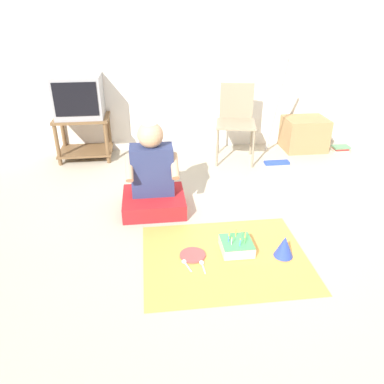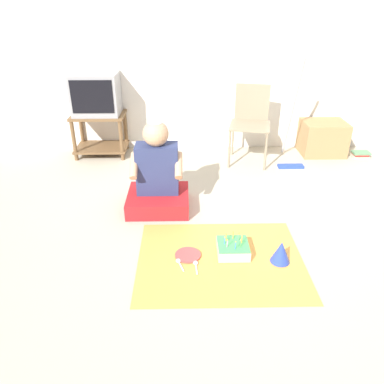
# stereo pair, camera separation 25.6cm
# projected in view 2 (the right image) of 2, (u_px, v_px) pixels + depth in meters

# --- Properties ---
(ground_plane) EXTENTS (16.00, 16.00, 0.00)m
(ground_plane) POSITION_uv_depth(u_px,v_px,m) (270.00, 242.00, 2.89)
(ground_plane) COLOR #BCB29E
(wall_back) EXTENTS (6.40, 0.06, 2.55)m
(wall_back) POSITION_uv_depth(u_px,v_px,m) (242.00, 38.00, 4.17)
(wall_back) COLOR white
(wall_back) RESTS_ON ground_plane
(tv_stand) EXTENTS (0.60, 0.43, 0.49)m
(tv_stand) POSITION_uv_depth(u_px,v_px,m) (100.00, 131.00, 4.38)
(tv_stand) COLOR brown
(tv_stand) RESTS_ON ground_plane
(tv) EXTENTS (0.51, 0.41, 0.45)m
(tv) POSITION_uv_depth(u_px,v_px,m) (96.00, 94.00, 4.18)
(tv) COLOR #99999E
(tv) RESTS_ON tv_stand
(folding_chair) EXTENTS (0.51, 0.51, 0.84)m
(folding_chair) POSITION_uv_depth(u_px,v_px,m) (251.00, 118.00, 4.15)
(folding_chair) COLOR gray
(folding_chair) RESTS_ON ground_plane
(cardboard_box_stack) EXTENTS (0.50, 0.41, 0.39)m
(cardboard_box_stack) POSITION_uv_depth(u_px,v_px,m) (323.00, 138.00, 4.45)
(cardboard_box_stack) COLOR #A87F51
(cardboard_box_stack) RESTS_ON ground_plane
(dust_mop) EXTENTS (0.28, 0.47, 1.17)m
(dust_mop) POSITION_uv_depth(u_px,v_px,m) (292.00, 135.00, 4.10)
(dust_mop) COLOR #2D4CB2
(dust_mop) RESTS_ON ground_plane
(book_pile) EXTENTS (0.20, 0.15, 0.07)m
(book_pile) POSITION_uv_depth(u_px,v_px,m) (360.00, 154.00, 4.41)
(book_pile) COLOR beige
(book_pile) RESTS_ON ground_plane
(person_seated) EXTENTS (0.54, 0.49, 0.86)m
(person_seated) POSITION_uv_depth(u_px,v_px,m) (158.00, 178.00, 3.26)
(person_seated) COLOR red
(person_seated) RESTS_ON ground_plane
(party_cloth) EXTENTS (1.18, 0.95, 0.01)m
(party_cloth) POSITION_uv_depth(u_px,v_px,m) (220.00, 259.00, 2.69)
(party_cloth) COLOR #EFA84C
(party_cloth) RESTS_ON ground_plane
(birthday_cake) EXTENTS (0.23, 0.23, 0.15)m
(birthday_cake) POSITION_uv_depth(u_px,v_px,m) (233.00, 248.00, 2.73)
(birthday_cake) COLOR #F4E0C6
(birthday_cake) RESTS_ON party_cloth
(party_hat_blue) EXTENTS (0.14, 0.14, 0.16)m
(party_hat_blue) POSITION_uv_depth(u_px,v_px,m) (281.00, 252.00, 2.63)
(party_hat_blue) COLOR blue
(party_hat_blue) RESTS_ON party_cloth
(paper_plate) EXTENTS (0.19, 0.19, 0.01)m
(paper_plate) POSITION_uv_depth(u_px,v_px,m) (188.00, 255.00, 2.72)
(paper_plate) COLOR #D84C4C
(paper_plate) RESTS_ON party_cloth
(plastic_spoon_near) EXTENTS (0.06, 0.14, 0.01)m
(plastic_spoon_near) POSITION_uv_depth(u_px,v_px,m) (179.00, 262.00, 2.64)
(plastic_spoon_near) COLOR white
(plastic_spoon_near) RESTS_ON party_cloth
(plastic_spoon_far) EXTENTS (0.04, 0.15, 0.01)m
(plastic_spoon_far) POSITION_uv_depth(u_px,v_px,m) (196.00, 264.00, 2.62)
(plastic_spoon_far) COLOR white
(plastic_spoon_far) RESTS_ON party_cloth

